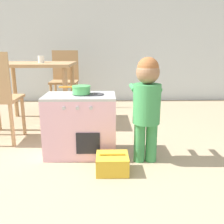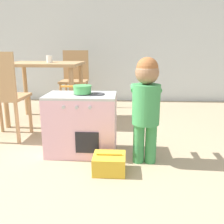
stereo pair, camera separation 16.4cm
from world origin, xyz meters
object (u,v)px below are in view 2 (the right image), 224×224
object	(u,v)px
play_kitchen	(82,124)
cup_on_table	(49,59)
child_figure	(146,100)
dining_chair_near	(2,94)
dining_chair_far	(75,78)
toy_basket	(109,163)
toy_pot	(82,89)
dining_table	(45,72)

from	to	relation	value
play_kitchen	cup_on_table	size ratio (longest dim) A/B	7.20
child_figure	dining_chair_near	size ratio (longest dim) A/B	0.96
dining_chair_near	cup_on_table	bearing A→B (deg)	66.37
dining_chair_far	cup_on_table	bearing A→B (deg)	78.73
dining_chair_near	dining_chair_far	size ratio (longest dim) A/B	1.00
dining_chair_far	cup_on_table	world-z (taller)	dining_chair_far
cup_on_table	play_kitchen	bearing A→B (deg)	-59.96
toy_basket	child_figure	bearing A→B (deg)	34.13
play_kitchen	child_figure	world-z (taller)	child_figure
toy_pot	toy_basket	bearing A→B (deg)	-54.32
child_figure	toy_basket	distance (m)	0.57
child_figure	dining_chair_far	xyz separation A→B (m)	(-0.95, 1.87, -0.05)
toy_basket	dining_chair_near	xyz separation A→B (m)	(-1.11, 0.64, 0.41)
dining_table	toy_pot	bearing A→B (deg)	-57.10
toy_pot	cup_on_table	size ratio (longest dim) A/B	3.16
toy_basket	cup_on_table	xyz separation A→B (m)	(-0.82, 1.31, 0.73)
child_figure	cup_on_table	xyz separation A→B (m)	(-1.10, 1.12, 0.27)
dining_chair_near	dining_chair_far	bearing A→B (deg)	72.70
toy_pot	child_figure	size ratio (longest dim) A/B	0.31
play_kitchen	toy_pot	distance (m)	0.32
dining_table	dining_chair_near	size ratio (longest dim) A/B	1.02
child_figure	toy_pot	bearing A→B (deg)	162.49
child_figure	dining_chair_far	bearing A→B (deg)	116.92
toy_pot	cup_on_table	distance (m)	1.12
child_figure	dining_chair_near	bearing A→B (deg)	162.05
dining_chair_near	cup_on_table	distance (m)	0.79
dining_chair_far	toy_basket	bearing A→B (deg)	108.02
dining_table	dining_chair_far	distance (m)	0.76
dining_chair_near	play_kitchen	bearing A→B (deg)	-18.51
toy_pot	dining_table	xyz separation A→B (m)	(-0.64, 0.99, 0.05)
dining_chair_far	dining_chair_near	bearing A→B (deg)	72.70
child_figure	play_kitchen	bearing A→B (deg)	162.91
child_figure	cup_on_table	distance (m)	1.59
toy_pot	cup_on_table	xyz separation A→B (m)	(-0.56, 0.95, 0.21)
toy_basket	dining_chair_far	world-z (taller)	dining_chair_far
toy_basket	toy_pot	bearing A→B (deg)	125.68
play_kitchen	cup_on_table	distance (m)	1.21
play_kitchen	dining_chair_near	bearing A→B (deg)	161.49
dining_chair_near	toy_pot	bearing A→B (deg)	-18.23
dining_table	cup_on_table	xyz separation A→B (m)	(0.08, -0.04, 0.17)
toy_pot	dining_table	size ratio (longest dim) A/B	0.29
toy_basket	dining_table	world-z (taller)	dining_table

